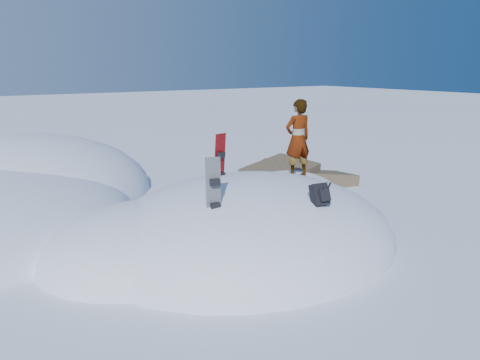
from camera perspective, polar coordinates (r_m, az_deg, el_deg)
ground at (r=10.62m, az=1.02°, el=-7.65°), size 120.00×120.00×0.00m
snow_mound at (r=10.71m, az=-0.48°, el=-7.45°), size 8.00×6.00×3.00m
rock_outcrop at (r=15.05m, az=6.10°, el=-1.18°), size 4.68×4.41×1.68m
snowboard_red at (r=10.68m, az=-2.48°, el=1.55°), size 0.33×0.25×1.60m
snowboard_dark at (r=8.78m, az=-3.20°, el=-2.03°), size 0.29×0.20×1.53m
backpack at (r=9.30m, az=9.76°, el=-1.77°), size 0.37×0.45×0.52m
gear_pile at (r=8.22m, az=-4.66°, el=-13.51°), size 0.91×0.79×0.24m
person at (r=11.44m, az=7.06°, el=5.00°), size 0.74×0.52×1.91m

